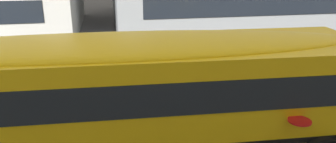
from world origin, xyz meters
name	(u,v)px	position (x,y,z in m)	size (l,w,h in m)	color
ground_plane	(160,125)	(0.00, 0.00, 0.00)	(400.00, 400.00, 0.00)	#4C4C4F
sidewalk_far	(137,53)	(0.00, 7.41, 0.01)	(120.00, 3.00, 0.01)	gray
lane_centreline	(160,125)	(0.00, 0.00, 0.00)	(110.00, 0.16, 0.01)	silver
school_bus	(124,91)	(-1.04, -1.53, 1.74)	(13.20, 3.42, 2.93)	yellow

